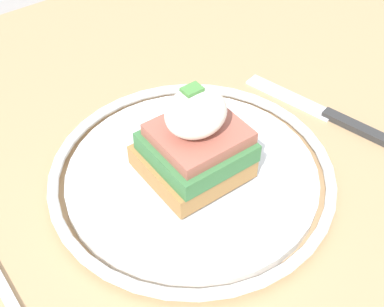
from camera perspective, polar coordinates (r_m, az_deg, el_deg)
name	(u,v)px	position (r m, az deg, el deg)	size (l,w,h in m)	color
dining_table	(210,256)	(0.58, 1.97, -10.90)	(0.94, 0.80, 0.74)	tan
plate	(192,175)	(0.49, 0.00, -2.28)	(0.26, 0.26, 0.02)	silver
sandwich	(195,142)	(0.46, 0.31, 1.21)	(0.08, 0.11, 0.09)	#9E703D
knife	(330,116)	(0.57, 14.53, 3.94)	(0.06, 0.17, 0.01)	#2D2D2D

